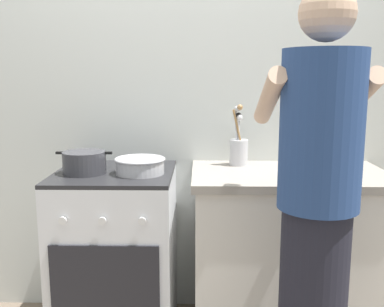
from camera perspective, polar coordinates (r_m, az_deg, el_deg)
The scene contains 9 objects.
back_wall at distance 2.57m, azimuth 3.53°, elevation 6.99°, with size 3.20×0.10×2.50m.
countertop at distance 2.44m, azimuth 12.12°, elevation -12.66°, with size 1.00×0.60×0.90m.
stove_range at distance 2.44m, azimuth -9.67°, elevation -12.69°, with size 0.60×0.62×0.90m.
pot at distance 2.28m, azimuth -13.70°, elevation -1.13°, with size 0.28×0.22×0.11m.
mixing_bowl at distance 2.23m, azimuth -6.72°, elevation -1.47°, with size 0.26×0.26×0.08m.
utensil_crock at distance 2.43m, azimuth 6.04°, elevation 0.70°, with size 0.10×0.10×0.33m.
spice_bottle at distance 2.25m, azimuth 15.36°, elevation -1.71°, with size 0.04×0.04×0.09m.
oil_bottle at distance 2.35m, azimuth 18.17°, elevation -0.13°, with size 0.06×0.06×0.22m.
person at distance 1.74m, azimuth 15.75°, elevation -7.95°, with size 0.41×0.50×1.70m.
Camera 1 is at (0.09, -2.06, 1.39)m, focal length 41.37 mm.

